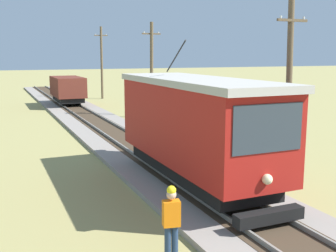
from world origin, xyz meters
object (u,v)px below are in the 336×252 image
(utility_pole_far, at_px, (102,62))
(red_tram, at_px, (195,126))
(utility_pole_mid, at_px, (152,69))
(second_worker, at_px, (268,151))
(utility_pole_near_tram, at_px, (289,84))
(freight_car, at_px, (68,89))
(track_worker, at_px, (171,220))

(utility_pole_far, bearing_deg, red_tram, -98.48)
(utility_pole_mid, xyz_separation_m, second_worker, (-1.31, -15.55, -2.55))
(utility_pole_near_tram, bearing_deg, red_tram, -171.67)
(utility_pole_near_tram, bearing_deg, freight_car, 100.46)
(utility_pole_near_tram, relative_size, second_worker, 3.76)
(utility_pole_near_tram, height_order, utility_pole_mid, utility_pole_mid)
(utility_pole_mid, relative_size, track_worker, 3.85)
(freight_car, relative_size, second_worker, 2.91)
(utility_pole_mid, bearing_deg, freight_car, 115.84)
(freight_car, distance_m, utility_pole_far, 7.13)
(utility_pole_near_tram, bearing_deg, utility_pole_mid, 90.00)
(utility_pole_mid, bearing_deg, utility_pole_far, 90.00)
(utility_pole_mid, height_order, utility_pole_far, utility_pole_far)
(freight_car, xyz_separation_m, second_worker, (3.15, -24.77, -0.57))
(utility_pole_near_tram, height_order, utility_pole_far, utility_pole_far)
(utility_pole_far, xyz_separation_m, track_worker, (-7.34, -34.39, -2.82))
(utility_pole_mid, xyz_separation_m, track_worker, (-7.34, -20.08, -2.55))
(freight_car, distance_m, second_worker, 24.98)
(utility_pole_far, bearing_deg, second_worker, -92.52)
(red_tram, xyz_separation_m, freight_car, (-0.00, 24.83, -0.64))
(red_tram, bearing_deg, utility_pole_near_tram, 8.33)
(utility_pole_mid, bearing_deg, red_tram, -105.94)
(utility_pole_far, height_order, second_worker, utility_pole_far)
(utility_pole_mid, bearing_deg, utility_pole_near_tram, -90.00)
(second_worker, bearing_deg, utility_pole_near_tram, -40.07)
(utility_pole_mid, bearing_deg, track_worker, -110.08)
(utility_pole_near_tram, xyz_separation_m, track_worker, (-7.34, -5.12, -2.46))
(freight_car, bearing_deg, utility_pole_mid, -64.16)
(freight_car, height_order, second_worker, freight_car)
(second_worker, bearing_deg, freight_car, 32.89)
(utility_pole_near_tram, bearing_deg, second_worker, -155.71)
(freight_car, bearing_deg, utility_pole_near_tram, -79.54)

